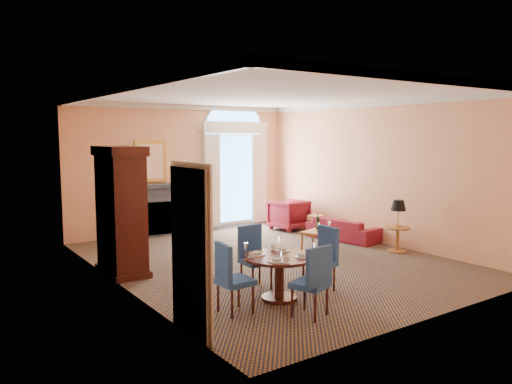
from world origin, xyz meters
TOP-DOWN VIEW (x-y plane):
  - ground at (0.00, 0.00)m, footprint 7.50×7.50m
  - room_envelope at (-0.03, 0.67)m, footprint 6.04×7.52m
  - armoire at (-2.72, 0.72)m, footprint 0.65×1.15m
  - dining_table at (-1.29, -1.99)m, footprint 1.06×1.06m
  - dining_chair_north at (-1.25, -1.24)m, footprint 0.46×0.48m
  - dining_chair_south at (-1.38, -2.87)m, footprint 0.57×0.57m
  - dining_chair_east at (-0.39, -1.96)m, footprint 0.49×0.49m
  - dining_chair_west at (-2.22, -2.10)m, footprint 0.49×0.48m
  - sofa at (2.55, 0.59)m, footprint 0.95×1.82m
  - armchair at (2.28, 2.34)m, footprint 0.93×0.96m
  - coffee_table at (1.37, 0.08)m, footprint 0.96×0.70m
  - side_table at (2.60, -0.95)m, footprint 0.53×0.53m

SIDE VIEW (x-z plane):
  - ground at x=0.00m, z-range 0.00..0.00m
  - sofa at x=2.55m, z-range 0.00..0.51m
  - armchair at x=2.28m, z-range 0.00..0.78m
  - coffee_table at x=1.37m, z-range 0.02..0.80m
  - dining_table at x=-1.29m, z-range 0.07..0.94m
  - dining_chair_north at x=-1.25m, z-range 0.07..1.06m
  - dining_chair_south at x=-1.38m, z-range 0.07..1.06m
  - dining_chair_east at x=-0.39m, z-range 0.07..1.06m
  - dining_chair_west at x=-2.22m, z-range 0.07..1.06m
  - side_table at x=2.60m, z-range 0.15..1.23m
  - armoire at x=-2.72m, z-range -0.04..2.21m
  - room_envelope at x=-0.03m, z-range 0.78..4.23m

